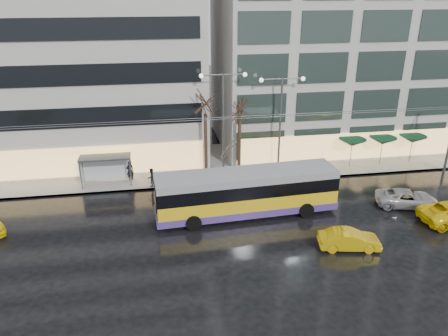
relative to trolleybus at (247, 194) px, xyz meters
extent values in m
plane|color=black|center=(-2.56, -3.67, -1.67)|extent=(140.00, 140.00, 0.00)
cube|color=gray|center=(-0.56, 10.33, -1.59)|extent=(80.00, 10.00, 0.15)
cube|color=slate|center=(-0.56, 5.38, -1.59)|extent=(80.00, 0.10, 0.15)
cube|color=#AFACA7|center=(-18.56, 15.33, 9.48)|extent=(34.00, 14.00, 22.00)
cube|color=#AFACA7|center=(16.44, 15.33, 10.98)|extent=(32.00, 14.00, 25.00)
cube|color=gold|center=(0.00, 0.00, -0.52)|extent=(13.31, 3.55, 1.65)
cube|color=#4C3482|center=(0.00, 0.00, -1.06)|extent=(13.35, 3.60, 0.55)
cube|color=black|center=(0.00, 0.00, 0.69)|extent=(13.33, 3.57, 0.99)
cube|color=gray|center=(0.00, 0.00, 1.46)|extent=(13.31, 3.55, 0.55)
cube|color=black|center=(6.60, 0.41, 0.53)|extent=(0.22, 2.52, 1.43)
cube|color=black|center=(-6.60, -0.41, 0.53)|extent=(0.22, 2.52, 1.43)
cylinder|color=black|center=(4.08, 1.63, -1.12)|extent=(1.12, 0.45, 1.10)
cylinder|color=black|center=(4.25, -1.11, -1.12)|extent=(1.12, 0.45, 1.10)
cylinder|color=black|center=(-4.24, 1.11, -1.12)|extent=(1.12, 0.45, 1.10)
cylinder|color=black|center=(-4.07, -1.63, -1.12)|extent=(1.12, 0.45, 1.10)
cylinder|color=#595B60|center=(-1.16, 0.97, 3.05)|extent=(0.32, 4.08, 2.88)
cylinder|color=#595B60|center=(-1.19, 1.52, 3.05)|extent=(0.32, 4.08, 2.88)
cylinder|color=#595B60|center=(-1.56, 2.08, 5.13)|extent=(42.00, 0.04, 0.04)
cylinder|color=#595B60|center=(-1.56, 2.58, 5.13)|extent=(42.00, 0.04, 0.04)
cube|color=#595B60|center=(-10.56, 6.83, 0.93)|extent=(4.20, 1.60, 0.12)
cube|color=silver|center=(-10.56, 7.53, -0.32)|extent=(4.00, 0.05, 2.20)
cube|color=white|center=(-12.61, 6.83, -0.32)|extent=(0.10, 1.40, 2.20)
cylinder|color=#595B60|center=(-12.56, 6.13, -0.32)|extent=(0.10, 0.10, 2.40)
cylinder|color=#595B60|center=(-12.56, 7.53, -0.32)|extent=(0.10, 0.10, 2.40)
cylinder|color=#595B60|center=(-8.56, 6.13, -0.32)|extent=(0.10, 0.10, 2.40)
cylinder|color=#595B60|center=(-8.56, 7.53, -0.32)|extent=(0.10, 0.10, 2.40)
cylinder|color=#595B60|center=(-0.56, 7.13, 2.98)|extent=(0.18, 0.18, 9.00)
cylinder|color=#595B60|center=(-1.46, 7.13, 7.38)|extent=(1.80, 0.10, 0.10)
cylinder|color=#595B60|center=(0.34, 7.13, 7.38)|extent=(1.80, 0.10, 0.10)
sphere|color=#FFF2CC|center=(-2.36, 7.13, 7.33)|extent=(0.36, 0.36, 0.36)
sphere|color=#FFF2CC|center=(1.24, 7.13, 7.33)|extent=(0.36, 0.36, 0.36)
cylinder|color=#595B60|center=(4.44, 7.13, 2.73)|extent=(0.18, 0.18, 8.50)
cylinder|color=#595B60|center=(3.54, 7.13, 6.88)|extent=(1.80, 0.10, 0.10)
cylinder|color=#595B60|center=(5.34, 7.13, 6.88)|extent=(1.80, 0.10, 0.10)
sphere|color=#FFF2CC|center=(2.64, 7.13, 6.83)|extent=(0.36, 0.36, 0.36)
sphere|color=#FFF2CC|center=(6.24, 7.13, 6.83)|extent=(0.36, 0.36, 0.36)
cylinder|color=black|center=(-2.06, 7.33, 1.28)|extent=(0.28, 0.28, 5.60)
cylinder|color=black|center=(0.94, 7.53, 0.93)|extent=(0.28, 0.28, 4.90)
cylinder|color=#595B60|center=(11.44, 7.33, -0.42)|extent=(0.06, 0.06, 2.20)
cone|color=#103B21|center=(11.44, 7.33, 0.78)|extent=(2.50, 2.50, 0.70)
cylinder|color=#595B60|center=(14.44, 7.33, -0.42)|extent=(0.06, 0.06, 2.20)
cone|color=#103B21|center=(14.44, 7.33, 0.78)|extent=(2.50, 2.50, 0.70)
cylinder|color=#595B60|center=(17.44, 7.33, -0.42)|extent=(0.06, 0.06, 2.20)
cone|color=#103B21|center=(17.44, 7.33, 0.78)|extent=(2.50, 2.50, 0.70)
imported|color=gold|center=(5.58, -5.56, -1.02)|extent=(4.11, 2.05, 1.29)
imported|color=#A3A2A7|center=(12.46, -0.70, -1.02)|extent=(5.04, 3.30, 1.29)
imported|color=black|center=(-8.65, 7.42, -0.65)|extent=(0.73, 0.58, 1.74)
imported|color=#F25099|center=(-8.65, 7.42, 0.23)|extent=(1.20, 1.21, 0.88)
imported|color=black|center=(-6.87, 5.82, -0.72)|extent=(0.98, 0.97, 1.59)
imported|color=black|center=(-11.97, 7.85, -0.59)|extent=(1.36, 1.04, 1.86)
imported|color=black|center=(-11.97, 7.85, 0.23)|extent=(1.04, 1.04, 0.72)
camera|label=1|loc=(-6.26, -28.00, 14.04)|focal=35.00mm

